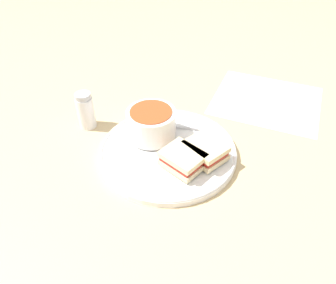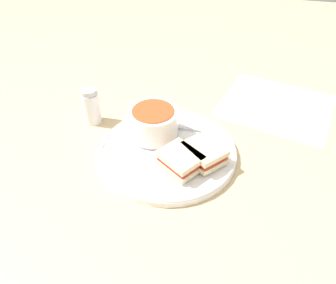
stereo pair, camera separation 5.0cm
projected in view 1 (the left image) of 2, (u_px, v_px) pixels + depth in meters
name	position (u px, v px, depth m)	size (l,w,h in m)	color
ground_plane	(168.00, 154.00, 0.73)	(2.40, 2.40, 0.00)	#D1B27F
plate	(168.00, 151.00, 0.73)	(0.30, 0.30, 0.02)	white
soup_bowl	(151.00, 123.00, 0.74)	(0.11, 0.11, 0.07)	white
spoon	(157.00, 125.00, 0.78)	(0.02, 0.13, 0.01)	silver
sandwich_half_near	(183.00, 159.00, 0.67)	(0.10, 0.11, 0.03)	beige
sandwich_half_far	(205.00, 150.00, 0.69)	(0.11, 0.11, 0.03)	beige
salt_shaker	(86.00, 111.00, 0.78)	(0.04, 0.04, 0.09)	silver
menu_sheet	(266.00, 100.00, 0.90)	(0.31, 0.33, 0.00)	white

